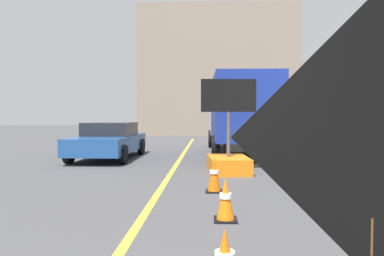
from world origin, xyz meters
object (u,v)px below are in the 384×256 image
arrow_board_trailer (228,156)px  pickup_car (109,140)px  roadwork_sign (372,145)px  box_truck (240,113)px  highway_guide_sign (262,90)px  traffic_cone_far_lane (214,174)px  traffic_cone_mid_lane (226,199)px

arrow_board_trailer → pickup_car: (-4.39, 3.09, 0.22)m
roadwork_sign → pickup_car: size_ratio=0.51×
pickup_car → box_truck: bearing=20.7°
highway_guide_sign → box_truck: bearing=-104.6°
arrow_board_trailer → traffic_cone_far_lane: bearing=-99.7°
box_truck → traffic_cone_far_lane: box_truck is taller
pickup_car → traffic_cone_mid_lane: size_ratio=6.66×
roadwork_sign → box_truck: box_truck is taller
arrow_board_trailer → highway_guide_sign: bearing=77.4°
box_truck → pickup_car: 5.63m
roadwork_sign → traffic_cone_far_lane: bearing=98.4°
highway_guide_sign → traffic_cone_mid_lane: 19.34m
traffic_cone_mid_lane → traffic_cone_far_lane: size_ratio=0.90×
box_truck → highway_guide_sign: highway_guide_sign is taller
pickup_car → highway_guide_sign: size_ratio=0.92×
highway_guide_sign → traffic_cone_far_lane: highway_guide_sign is taller
pickup_car → arrow_board_trailer: bearing=-35.1°
roadwork_sign → highway_guide_sign: highway_guide_sign is taller
traffic_cone_mid_lane → arrow_board_trailer: bearing=86.1°
roadwork_sign → traffic_cone_far_lane: 5.58m
arrow_board_trailer → traffic_cone_mid_lane: (-0.32, -4.73, -0.14)m
roadwork_sign → traffic_cone_far_lane: size_ratio=3.03×
arrow_board_trailer → traffic_cone_mid_lane: 4.74m
box_truck → pickup_car: (-5.17, -1.96, -1.05)m
roadwork_sign → pickup_car: 12.17m
roadwork_sign → box_truck: bearing=88.1°
roadwork_sign → box_truck: 13.15m
arrow_board_trailer → traffic_cone_far_lane: size_ratio=3.51×
highway_guide_sign → arrow_board_trailer: bearing=-102.6°
highway_guide_sign → traffic_cone_far_lane: (-3.59, -16.73, -3.04)m
arrow_board_trailer → highway_guide_sign: highway_guide_sign is taller
traffic_cone_far_lane → arrow_board_trailer: bearing=80.3°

